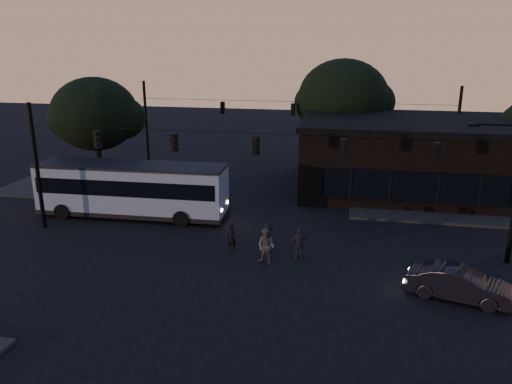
% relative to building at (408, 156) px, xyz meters
% --- Properties ---
extents(ground, '(120.00, 120.00, 0.00)m').
position_rel_building_xyz_m(ground, '(-9.00, -15.97, -2.71)').
color(ground, black).
rests_on(ground, ground).
extents(sidewalk_far_right, '(14.00, 10.00, 0.15)m').
position_rel_building_xyz_m(sidewalk_far_right, '(3.00, -1.97, -2.63)').
color(sidewalk_far_right, black).
rests_on(sidewalk_far_right, ground).
extents(sidewalk_far_left, '(14.00, 10.00, 0.15)m').
position_rel_building_xyz_m(sidewalk_far_left, '(-23.00, -1.97, -2.63)').
color(sidewalk_far_left, black).
rests_on(sidewalk_far_left, ground).
extents(building, '(15.40, 10.41, 5.40)m').
position_rel_building_xyz_m(building, '(0.00, 0.00, 0.00)').
color(building, black).
rests_on(building, ground).
extents(tree_behind, '(7.60, 7.60, 9.43)m').
position_rel_building_xyz_m(tree_behind, '(-5.00, 6.03, 3.48)').
color(tree_behind, black).
rests_on(tree_behind, ground).
extents(tree_left, '(6.40, 6.40, 8.30)m').
position_rel_building_xyz_m(tree_left, '(-23.00, -2.97, 2.86)').
color(tree_left, black).
rests_on(tree_left, ground).
extents(signal_rig_near, '(26.24, 0.30, 7.50)m').
position_rel_building_xyz_m(signal_rig_near, '(-9.00, -11.97, 1.74)').
color(signal_rig_near, black).
rests_on(signal_rig_near, ground).
extents(signal_rig_far, '(26.24, 0.30, 7.50)m').
position_rel_building_xyz_m(signal_rig_far, '(-9.00, 4.03, 1.50)').
color(signal_rig_far, black).
rests_on(signal_rig_far, ground).
extents(bus, '(12.15, 3.23, 3.40)m').
position_rel_building_xyz_m(bus, '(-17.61, -8.93, -0.80)').
color(bus, gray).
rests_on(bus, ground).
extents(car, '(4.60, 2.61, 1.44)m').
position_rel_building_xyz_m(car, '(0.84, -16.34, -1.99)').
color(car, black).
rests_on(car, ground).
extents(pedestrian_a, '(0.56, 0.37, 1.54)m').
position_rel_building_xyz_m(pedestrian_a, '(-10.07, -13.27, -1.94)').
color(pedestrian_a, black).
rests_on(pedestrian_a, ground).
extents(pedestrian_b, '(1.09, 0.97, 1.87)m').
position_rel_building_xyz_m(pedestrian_b, '(-8.00, -14.42, -1.77)').
color(pedestrian_b, '#4E4A47').
rests_on(pedestrian_b, ground).
extents(pedestrian_c, '(1.07, 0.73, 1.68)m').
position_rel_building_xyz_m(pedestrian_c, '(-6.44, -13.53, -1.87)').
color(pedestrian_c, '#2A2229').
rests_on(pedestrian_c, ground).
extents(pedestrian_d, '(1.15, 0.92, 1.56)m').
position_rel_building_xyz_m(pedestrian_d, '(-8.19, -12.78, -1.93)').
color(pedestrian_d, black).
rests_on(pedestrian_d, ground).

